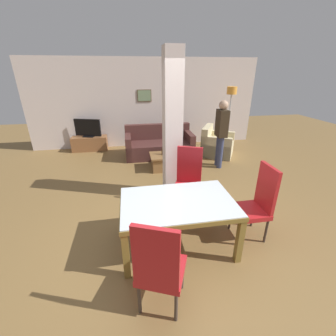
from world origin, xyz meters
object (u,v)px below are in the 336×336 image
tv_stand (90,143)px  standing_person (221,130)px  bottle (163,151)px  dining_table (178,210)px  dining_chair_near_left (159,266)px  dining_chair_head_right (257,201)px  sofa (159,146)px  floor_lamp (231,97)px  armchair (216,145)px  dining_chair_far_right (188,178)px  coffee_table (164,162)px  tv_screen (88,128)px

tv_stand → standing_person: size_ratio=0.63×
bottle → tv_stand: (-2.04, 1.82, -0.25)m
dining_table → dining_chair_near_left: 0.99m
dining_table → standing_person: standing_person is taller
tv_stand → standing_person: bearing=-28.9°
dining_chair_head_right → dining_chair_near_left: bearing=120.4°
sofa → floor_lamp: (2.30, 0.45, 1.28)m
armchair → dining_chair_far_right: bearing=-0.9°
dining_table → tv_stand: 4.93m
coffee_table → tv_screen: 2.81m
dining_chair_head_right → bottle: size_ratio=4.93×
dining_chair_near_left → bottle: 3.70m
bottle → tv_screen: 2.75m
dining_chair_far_right → standing_person: standing_person is taller
dining_table → bottle: size_ratio=6.64×
bottle → coffee_table: bearing=-63.5°
armchair → floor_lamp: (0.63, 0.69, 1.28)m
sofa → armchair: bearing=171.6°
bottle → tv_screen: (-2.04, 1.82, 0.23)m
coffee_table → floor_lamp: size_ratio=0.36×
dining_table → sofa: 3.76m
tv_stand → dining_table: bearing=-68.2°
sofa → standing_person: standing_person is taller
sofa → armchair: size_ratio=1.63×
armchair → tv_screen: (-3.75, 1.07, 0.41)m
sofa → tv_stand: sofa is taller
floor_lamp → armchair: bearing=-132.3°
dining_table → dining_chair_near_left: size_ratio=1.35×
dining_chair_far_right → dining_chair_near_left: same height
coffee_table → standing_person: 1.63m
dining_chair_head_right → armchair: bearing=-12.1°
dining_chair_far_right → tv_screen: (-2.21, 3.66, 0.11)m
armchair → floor_lamp: size_ratio=0.63×
dining_chair_head_right → dining_chair_near_left: same height
dining_chair_near_left → dining_table: bearing=90.0°
dining_chair_head_right → standing_person: 2.71m
floor_lamp → standing_person: bearing=-119.9°
floor_lamp → bottle: bearing=-148.3°
coffee_table → sofa: bearing=88.6°
dining_chair_head_right → dining_chair_far_right: (-0.80, 0.90, 0.00)m
floor_lamp → dining_table: bearing=-121.4°
dining_table → dining_chair_near_left: bearing=-112.6°
coffee_table → floor_lamp: 3.08m
dining_table → armchair: bearing=61.1°
dining_chair_far_right → tv_stand: 4.29m
tv_screen → dining_chair_near_left: bearing=122.3°
coffee_table → tv_screen: tv_screen is taller
tv_stand → armchair: bearing=-15.9°
coffee_table → floor_lamp: bearing=32.3°
dining_chair_head_right → tv_screen: 5.46m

